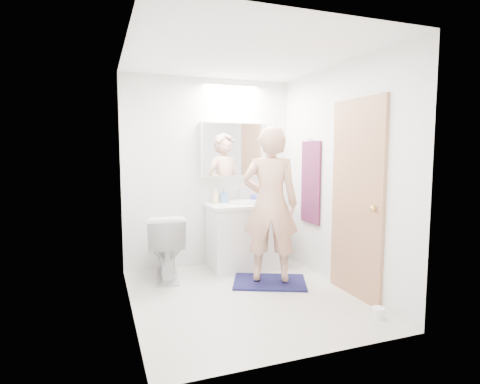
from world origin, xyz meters
name	(u,v)px	position (x,y,z in m)	size (l,w,h in m)	color
floor	(244,297)	(0.00, 0.00, 0.00)	(2.50, 2.50, 0.00)	silver
ceiling	(244,54)	(0.00, 0.00, 2.40)	(2.50, 2.50, 0.00)	white
wall_back	(210,173)	(0.00, 1.25, 1.20)	(2.50, 2.50, 0.00)	white
wall_front	(309,192)	(0.00, -1.25, 1.20)	(2.50, 2.50, 0.00)	white
wall_left	(129,183)	(-1.10, 0.00, 1.20)	(2.50, 2.50, 0.00)	white
wall_right	(339,177)	(1.10, 0.00, 1.20)	(2.50, 2.50, 0.00)	white
vanity_cabinet	(245,237)	(0.38, 0.96, 0.39)	(0.90, 0.55, 0.78)	silver
countertop	(245,205)	(0.38, 0.96, 0.80)	(0.95, 0.58, 0.04)	silver
sink_basin	(244,202)	(0.38, 0.99, 0.84)	(0.36, 0.36, 0.03)	white
faucet	(239,195)	(0.38, 1.19, 0.90)	(0.02, 0.02, 0.16)	silver
medicine_cabinet	(233,150)	(0.30, 1.18, 1.50)	(0.88, 0.14, 0.70)	white
mirror_panel	(235,150)	(0.30, 1.10, 1.50)	(0.84, 0.01, 0.66)	silver
toilet	(166,246)	(-0.64, 0.85, 0.38)	(0.43, 0.75, 0.77)	white
bath_rug	(270,282)	(0.42, 0.29, 0.01)	(0.80, 0.55, 0.02)	#181543
person	(270,204)	(0.42, 0.29, 0.90)	(0.62, 0.41, 1.70)	tan
door	(357,199)	(1.08, -0.35, 1.00)	(0.04, 0.80, 2.00)	tan
door_knob	(373,208)	(1.04, -0.65, 0.95)	(0.06, 0.06, 0.06)	gold
towel	(311,182)	(1.08, 0.55, 1.10)	(0.02, 0.42, 1.00)	#111C37
towel_hook	(310,139)	(1.07, 0.55, 1.62)	(0.02, 0.02, 0.07)	silver
soap_bottle_a	(215,195)	(0.03, 1.11, 0.92)	(0.08, 0.08, 0.20)	beige
soap_bottle_b	(224,196)	(0.16, 1.15, 0.91)	(0.08, 0.08, 0.18)	#5884BD
toothbrush_cup	(254,198)	(0.56, 1.12, 0.86)	(0.09, 0.09, 0.08)	#414CC4
toilet_paper_roll	(378,313)	(0.94, -0.89, 0.05)	(0.11, 0.11, 0.10)	white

